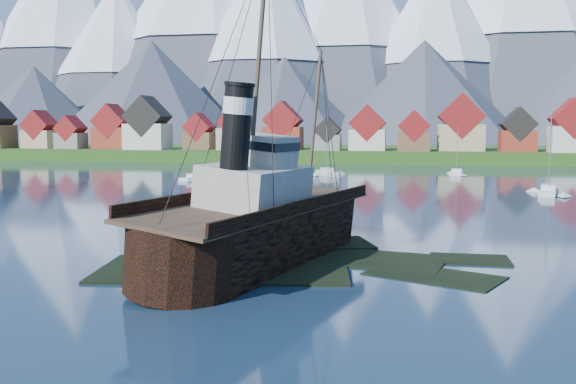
% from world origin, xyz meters
% --- Properties ---
extents(ground, '(1400.00, 1400.00, 0.00)m').
position_xyz_m(ground, '(0.00, 0.00, 0.00)').
color(ground, '#172B41').
rests_on(ground, ground).
extents(shoal, '(31.71, 21.24, 1.14)m').
position_xyz_m(shoal, '(1.78, 2.15, -0.35)').
color(shoal, black).
rests_on(shoal, ground).
extents(shore_bank, '(600.00, 80.00, 3.20)m').
position_xyz_m(shore_bank, '(0.00, 170.00, 0.00)').
color(shore_bank, '#214513').
rests_on(shore_bank, ground).
extents(seawall, '(600.00, 2.50, 2.00)m').
position_xyz_m(seawall, '(0.00, 132.00, 0.00)').
color(seawall, '#3F3D38').
rests_on(seawall, ground).
extents(town, '(250.96, 16.69, 17.30)m').
position_xyz_m(town, '(-33.12, 152.18, 8.99)').
color(town, maroon).
rests_on(town, ground).
extents(mountains, '(965.00, 340.00, 205.00)m').
position_xyz_m(mountains, '(-0.79, 481.26, 89.34)').
color(mountains, '#2D333D').
rests_on(mountains, ground).
extents(tugboat_wreck, '(7.14, 30.76, 24.38)m').
position_xyz_m(tugboat_wreck, '(-1.02, 2.55, 3.06)').
color(tugboat_wreck, black).
rests_on(tugboat_wreck, ground).
extents(sailboat_c, '(6.19, 10.29, 13.01)m').
position_xyz_m(sailboat_c, '(-6.79, 90.11, 0.29)').
color(sailboat_c, silver).
rests_on(sailboat_c, ground).
extents(sailboat_d, '(4.71, 9.69, 12.83)m').
position_xyz_m(sailboat_d, '(31.51, 57.33, 0.29)').
color(sailboat_d, silver).
rests_on(sailboat_d, ground).
extents(sailboat_e, '(3.63, 9.61, 10.88)m').
position_xyz_m(sailboat_e, '(20.73, 96.20, 0.24)').
color(sailboat_e, silver).
rests_on(sailboat_e, ground).
extents(sailboat_f, '(3.52, 8.84, 10.22)m').
position_xyz_m(sailboat_f, '(-30.89, 73.33, 0.22)').
color(sailboat_f, silver).
rests_on(sailboat_f, ground).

